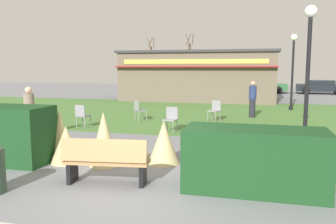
{
  "coord_description": "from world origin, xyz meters",
  "views": [
    {
      "loc": [
        2.19,
        -5.91,
        2.32
      ],
      "look_at": [
        -0.26,
        3.71,
        1.04
      ],
      "focal_mm": 37.08,
      "sensor_mm": 36.0,
      "label": 1
    }
  ],
  "objects_px": {
    "cafe_chair_north": "(171,117)",
    "parked_car_west_slot": "(206,85)",
    "lamppost_far": "(293,62)",
    "cafe_chair_center": "(82,114)",
    "tree_right_bg": "(151,65)",
    "lamppost_mid": "(309,58)",
    "cafe_chair_east": "(139,109)",
    "parked_car_east_slot": "(321,87)",
    "parked_car_center_slot": "(262,86)",
    "person_strolling": "(253,99)",
    "cafe_chair_west": "(215,109)",
    "park_bench": "(106,161)",
    "food_kiosk": "(198,76)",
    "person_standing": "(29,112)",
    "tree_left_bg": "(189,65)"
  },
  "relations": [
    {
      "from": "park_bench",
      "to": "person_strolling",
      "type": "xyz_separation_m",
      "value": [
        2.69,
        10.28,
        0.38
      ]
    },
    {
      "from": "cafe_chair_north",
      "to": "parked_car_east_slot",
      "type": "xyz_separation_m",
      "value": [
        8.45,
        20.72,
        0.12
      ]
    },
    {
      "from": "food_kiosk",
      "to": "parked_car_east_slot",
      "type": "bearing_deg",
      "value": 41.33
    },
    {
      "from": "cafe_chair_east",
      "to": "cafe_chair_center",
      "type": "distance_m",
      "value": 2.68
    },
    {
      "from": "cafe_chair_north",
      "to": "parked_car_west_slot",
      "type": "height_order",
      "value": "parked_car_west_slot"
    },
    {
      "from": "park_bench",
      "to": "food_kiosk",
      "type": "height_order",
      "value": "food_kiosk"
    },
    {
      "from": "food_kiosk",
      "to": "cafe_chair_center",
      "type": "bearing_deg",
      "value": -101.32
    },
    {
      "from": "lamppost_far",
      "to": "cafe_chair_center",
      "type": "relative_size",
      "value": 4.59
    },
    {
      "from": "person_strolling",
      "to": "parked_car_center_slot",
      "type": "xyz_separation_m",
      "value": [
        0.67,
        16.27,
        -0.22
      ]
    },
    {
      "from": "tree_right_bg",
      "to": "food_kiosk",
      "type": "bearing_deg",
      "value": -62.19
    },
    {
      "from": "cafe_chair_center",
      "to": "parked_car_east_slot",
      "type": "height_order",
      "value": "parked_car_east_slot"
    },
    {
      "from": "cafe_chair_center",
      "to": "parked_car_east_slot",
      "type": "bearing_deg",
      "value": 60.03
    },
    {
      "from": "person_standing",
      "to": "parked_car_east_slot",
      "type": "distance_m",
      "value": 26.19
    },
    {
      "from": "lamppost_far",
      "to": "parked_car_west_slot",
      "type": "relative_size",
      "value": 0.95
    },
    {
      "from": "lamppost_far",
      "to": "tree_right_bg",
      "type": "xyz_separation_m",
      "value": [
        -14.22,
        20.32,
        -0.03
      ]
    },
    {
      "from": "cafe_chair_center",
      "to": "tree_right_bg",
      "type": "height_order",
      "value": "tree_right_bg"
    },
    {
      "from": "lamppost_mid",
      "to": "tree_right_bg",
      "type": "relative_size",
      "value": 0.7
    },
    {
      "from": "cafe_chair_east",
      "to": "tree_right_bg",
      "type": "xyz_separation_m",
      "value": [
        -7.44,
        26.09,
        2.02
      ]
    },
    {
      "from": "cafe_chair_center",
      "to": "parked_car_center_slot",
      "type": "relative_size",
      "value": 0.21
    },
    {
      "from": "cafe_chair_north",
      "to": "parked_car_west_slot",
      "type": "xyz_separation_m",
      "value": [
        -1.68,
        20.71,
        0.12
      ]
    },
    {
      "from": "cafe_chair_west",
      "to": "parked_car_west_slot",
      "type": "relative_size",
      "value": 0.21
    },
    {
      "from": "cafe_chair_north",
      "to": "tree_left_bg",
      "type": "xyz_separation_m",
      "value": [
        -4.12,
        25.09,
        2.04
      ]
    },
    {
      "from": "lamppost_far",
      "to": "person_strolling",
      "type": "xyz_separation_m",
      "value": [
        -2.02,
        -3.48,
        -1.71
      ]
    },
    {
      "from": "person_standing",
      "to": "tree_left_bg",
      "type": "distance_m",
      "value": 27.32
    },
    {
      "from": "cafe_chair_north",
      "to": "tree_left_bg",
      "type": "relative_size",
      "value": 0.15
    },
    {
      "from": "food_kiosk",
      "to": "cafe_chair_center",
      "type": "height_order",
      "value": "food_kiosk"
    },
    {
      "from": "person_strolling",
      "to": "parked_car_center_slot",
      "type": "bearing_deg",
      "value": -118.16
    },
    {
      "from": "cafe_chair_east",
      "to": "person_standing",
      "type": "xyz_separation_m",
      "value": [
        -2.31,
        -4.32,
        0.33
      ]
    },
    {
      "from": "park_bench",
      "to": "cafe_chair_east",
      "type": "bearing_deg",
      "value": 104.56
    },
    {
      "from": "cafe_chair_east",
      "to": "person_strolling",
      "type": "bearing_deg",
      "value": 25.64
    },
    {
      "from": "cafe_chair_north",
      "to": "food_kiosk",
      "type": "bearing_deg",
      "value": 94.8
    },
    {
      "from": "cafe_chair_east",
      "to": "cafe_chair_north",
      "type": "distance_m",
      "value": 2.92
    },
    {
      "from": "lamppost_far",
      "to": "parked_car_east_slot",
      "type": "bearing_deg",
      "value": 74.18
    },
    {
      "from": "lamppost_far",
      "to": "tree_right_bg",
      "type": "distance_m",
      "value": 24.8
    },
    {
      "from": "lamppost_mid",
      "to": "parked_car_center_slot",
      "type": "height_order",
      "value": "lamppost_mid"
    },
    {
      "from": "park_bench",
      "to": "parked_car_west_slot",
      "type": "xyz_separation_m",
      "value": [
        -1.79,
        26.56,
        0.16
      ]
    },
    {
      "from": "parked_car_west_slot",
      "to": "cafe_chair_west",
      "type": "bearing_deg",
      "value": -80.63
    },
    {
      "from": "food_kiosk",
      "to": "cafe_chair_west",
      "type": "distance_m",
      "value": 9.78
    },
    {
      "from": "parked_car_east_slot",
      "to": "tree_left_bg",
      "type": "bearing_deg",
      "value": 160.8
    },
    {
      "from": "lamppost_mid",
      "to": "tree_right_bg",
      "type": "xyz_separation_m",
      "value": [
        -13.8,
        29.38,
        -0.03
      ]
    },
    {
      "from": "food_kiosk",
      "to": "park_bench",
      "type": "bearing_deg",
      "value": -86.4
    },
    {
      "from": "person_strolling",
      "to": "parked_car_east_slot",
      "type": "bearing_deg",
      "value": -134.93
    },
    {
      "from": "cafe_chair_north",
      "to": "tree_right_bg",
      "type": "height_order",
      "value": "tree_right_bg"
    },
    {
      "from": "cafe_chair_west",
      "to": "cafe_chair_center",
      "type": "relative_size",
      "value": 1.0
    },
    {
      "from": "cafe_chair_west",
      "to": "park_bench",
      "type": "bearing_deg",
      "value": -97.38
    },
    {
      "from": "park_bench",
      "to": "parked_car_center_slot",
      "type": "relative_size",
      "value": 0.41
    },
    {
      "from": "lamppost_far",
      "to": "tree_left_bg",
      "type": "height_order",
      "value": "tree_left_bg"
    },
    {
      "from": "parked_car_west_slot",
      "to": "tree_right_bg",
      "type": "distance_m",
      "value": 10.95
    },
    {
      "from": "lamppost_mid",
      "to": "person_strolling",
      "type": "xyz_separation_m",
      "value": [
        -1.6,
        5.58,
        -1.71
      ]
    },
    {
      "from": "lamppost_far",
      "to": "parked_car_east_slot",
      "type": "height_order",
      "value": "lamppost_far"
    }
  ]
}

